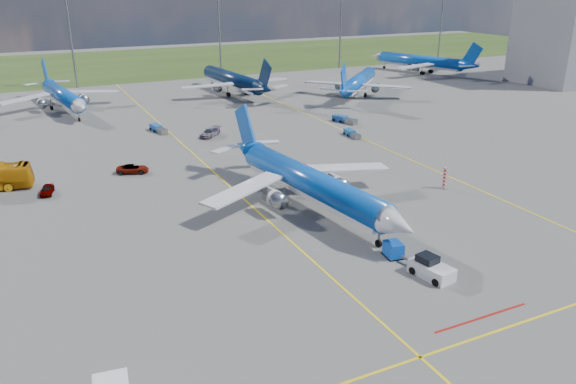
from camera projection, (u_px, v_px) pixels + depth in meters
name	position (u px, v px, depth m)	size (l,w,h in m)	color
ground	(300.00, 250.00, 59.17)	(400.00, 400.00, 0.00)	#545452
grass_strip	(95.00, 65.00, 185.41)	(400.00, 80.00, 0.01)	#2D4719
taxiway_lines	(216.00, 173.00, 82.55)	(60.25, 160.00, 0.02)	yellow
floodlight_masts	(149.00, 35.00, 151.35)	(202.20, 0.50, 22.70)	slate
warning_post	(445.00, 178.00, 75.94)	(0.50, 0.50, 3.00)	red
bg_jet_nnw	(65.00, 111.00, 121.69)	(27.23, 35.74, 9.36)	blue
bg_jet_n	(233.00, 94.00, 139.43)	(29.70, 38.98, 10.21)	#071C40
bg_jet_ne	(358.00, 95.00, 138.55)	(27.69, 36.34, 9.52)	blue
bg_jet_ene	(419.00, 73.00, 170.38)	(29.29, 38.45, 10.07)	blue
main_airliner	(310.00, 209.00, 69.77)	(28.99, 38.05, 9.97)	blue
pushback_tug	(431.00, 268.00, 53.66)	(2.96, 6.07, 2.02)	silver
uld_container	(393.00, 249.00, 57.50)	(1.56, 1.95, 1.56)	blue
service_car_a	(47.00, 190.00, 74.23)	(1.45, 3.62, 1.23)	#999999
service_car_b	(133.00, 169.00, 82.35)	(2.14, 4.64, 1.29)	#999999
service_car_c	(210.00, 133.00, 101.35)	(2.09, 5.15, 1.49)	#999999
baggage_tug_w	(352.00, 134.00, 101.58)	(1.69, 4.81, 1.06)	#17548B
baggage_tug_c	(158.00, 129.00, 104.60)	(2.31, 5.53, 1.20)	#1B51A2
baggage_tug_e	(344.00, 120.00, 111.39)	(3.01, 5.81, 1.26)	#1A4A9D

